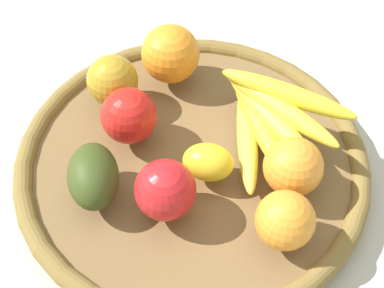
{
  "coord_description": "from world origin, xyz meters",
  "views": [
    {
      "loc": [
        0.44,
        0.06,
        0.62
      ],
      "look_at": [
        0.0,
        0.0,
        0.06
      ],
      "focal_mm": 53.02,
      "sensor_mm": 36.0,
      "label": 1
    }
  ],
  "objects": [
    {
      "name": "apple_2",
      "position": [
        0.08,
        -0.02,
        0.08
      ],
      "size": [
        0.1,
        0.1,
        0.07
      ],
      "primitive_type": "sphere",
      "rotation": [
        0.0,
        0.0,
        3.7
      ],
      "color": "red",
      "rests_on": "basket"
    },
    {
      "name": "orange_0",
      "position": [
        0.11,
        0.12,
        0.07
      ],
      "size": [
        0.09,
        0.09,
        0.07
      ],
      "primitive_type": "sphere",
      "rotation": [
        0.0,
        0.0,
        4.14
      ],
      "color": "orange",
      "rests_on": "basket"
    },
    {
      "name": "apple_0",
      "position": [
        -0.02,
        -0.08,
        0.08
      ],
      "size": [
        0.1,
        0.1,
        0.07
      ],
      "primitive_type": "sphere",
      "rotation": [
        0.0,
        0.0,
        2.0
      ],
      "color": "red",
      "rests_on": "basket"
    },
    {
      "name": "ground_plane",
      "position": [
        0.0,
        0.0,
        0.0
      ],
      "size": [
        2.4,
        2.4,
        0.0
      ],
      "primitive_type": "plane",
      "color": "#BAB6A5",
      "rests_on": "ground"
    },
    {
      "name": "apple_1",
      "position": [
        -0.08,
        -0.12,
        0.08
      ],
      "size": [
        0.09,
        0.09,
        0.07
      ],
      "primitive_type": "sphere",
      "rotation": [
        0.0,
        0.0,
        3.4
      ],
      "color": "#AC8520",
      "rests_on": "basket"
    },
    {
      "name": "orange_2",
      "position": [
        0.03,
        0.13,
        0.08
      ],
      "size": [
        0.09,
        0.09,
        0.07
      ],
      "primitive_type": "sphere",
      "rotation": [
        0.0,
        0.0,
        1.9
      ],
      "color": "orange",
      "rests_on": "basket"
    },
    {
      "name": "basket",
      "position": [
        0.0,
        0.0,
        0.02
      ],
      "size": [
        0.46,
        0.46,
        0.04
      ],
      "color": "brown",
      "rests_on": "ground_plane"
    },
    {
      "name": "orange_1",
      "position": [
        -0.14,
        -0.05,
        0.08
      ],
      "size": [
        0.12,
        0.12,
        0.08
      ],
      "primitive_type": "sphere",
      "rotation": [
        0.0,
        0.0,
        3.78
      ],
      "color": "orange",
      "rests_on": "basket"
    },
    {
      "name": "avocado",
      "position": [
        0.07,
        -0.11,
        0.07
      ],
      "size": [
        0.1,
        0.08,
        0.06
      ],
      "primitive_type": "ellipsoid",
      "rotation": [
        0.0,
        0.0,
        0.28
      ],
      "color": "#364217",
      "rests_on": "basket"
    },
    {
      "name": "banana_bunch",
      "position": [
        -0.04,
        0.09,
        0.08
      ],
      "size": [
        0.18,
        0.18,
        0.07
      ],
      "color": "yellow",
      "rests_on": "basket"
    },
    {
      "name": "lemon_0",
      "position": [
        0.03,
        0.02,
        0.06
      ],
      "size": [
        0.05,
        0.07,
        0.05
      ],
      "primitive_type": "ellipsoid",
      "rotation": [
        0.0,
        0.0,
        1.52
      ],
      "color": "yellow",
      "rests_on": "basket"
    }
  ]
}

